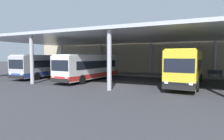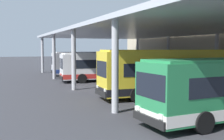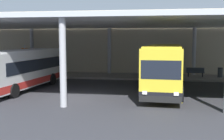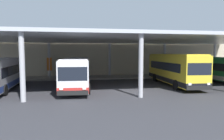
{
  "view_description": "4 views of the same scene",
  "coord_description": "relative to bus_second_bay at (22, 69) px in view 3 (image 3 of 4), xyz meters",
  "views": [
    {
      "loc": [
        6.89,
        -16.98,
        2.94
      ],
      "look_at": [
        -2.15,
        2.76,
        1.37
      ],
      "focal_mm": 29.6,
      "sensor_mm": 36.0,
      "label": 1
    },
    {
      "loc": [
        23.5,
        -8.57,
        3.69
      ],
      "look_at": [
        -3.03,
        2.38,
        1.4
      ],
      "focal_mm": 44.15,
      "sensor_mm": 36.0,
      "label": 2
    },
    {
      "loc": [
        5.57,
        -18.73,
        3.98
      ],
      "look_at": [
        2.16,
        2.15,
        1.76
      ],
      "focal_mm": 46.5,
      "sensor_mm": 36.0,
      "label": 3
    },
    {
      "loc": [
        -5.27,
        -18.84,
        3.67
      ],
      "look_at": [
        -1.18,
        4.56,
        1.74
      ],
      "focal_mm": 33.12,
      "sensor_mm": 36.0,
      "label": 4
    }
  ],
  "objects": [
    {
      "name": "banner_sign",
      "position": [
        -3.75,
        8.18,
        0.32
      ],
      "size": [
        0.7,
        0.12,
        3.2
      ],
      "color": "#B2B2B7",
      "rests_on": "platform_kerb"
    },
    {
      "name": "station_building_facade",
      "position": [
        5.18,
        12.24,
        2.0
      ],
      "size": [
        48.0,
        1.6,
        7.31
      ],
      "primitive_type": "cube",
      "color": "#C1B293",
      "rests_on": "ground"
    },
    {
      "name": "platform_kerb",
      "position": [
        5.18,
        8.99,
        -1.57
      ],
      "size": [
        42.0,
        4.5,
        0.18
      ],
      "primitive_type": "cube",
      "color": "gray",
      "rests_on": "ground"
    },
    {
      "name": "bus_middle_bay",
      "position": [
        11.16,
        0.83,
        0.19
      ],
      "size": [
        3.16,
        11.45,
        3.57
      ],
      "color": "yellow",
      "rests_on": "ground"
    },
    {
      "name": "bus_second_bay",
      "position": [
        0.0,
        0.0,
        0.0
      ],
      "size": [
        3.24,
        10.68,
        3.17
      ],
      "color": "white",
      "rests_on": "ground"
    },
    {
      "name": "trash_bin",
      "position": [
        16.87,
        9.02,
        -0.98
      ],
      "size": [
        0.52,
        0.52,
        0.98
      ],
      "color": "#33383D",
      "rests_on": "platform_kerb"
    },
    {
      "name": "bench_waiting",
      "position": [
        14.43,
        9.06,
        -0.99
      ],
      "size": [
        1.8,
        0.45,
        0.92
      ],
      "color": "#383D47",
      "rests_on": "platform_kerb"
    },
    {
      "name": "ground_plane",
      "position": [
        5.18,
        -2.76,
        -1.66
      ],
      "size": [
        200.0,
        200.0,
        0.0
      ],
      "primitive_type": "plane",
      "color": "#333338"
    },
    {
      "name": "canopy_shelter",
      "position": [
        5.18,
        2.74,
        3.63
      ],
      "size": [
        40.0,
        17.0,
        5.55
      ],
      "color": "silver",
      "rests_on": "ground"
    }
  ]
}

